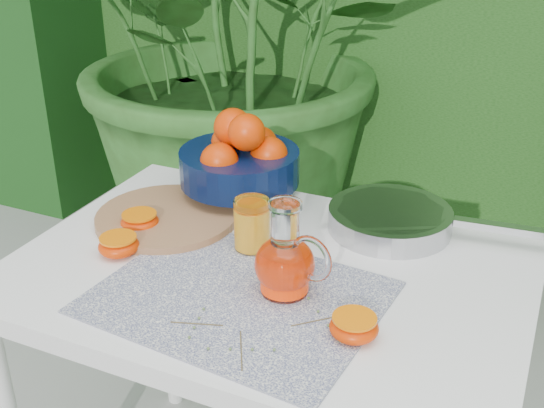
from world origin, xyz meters
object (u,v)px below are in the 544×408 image
at_px(white_table, 268,302).
at_px(fruit_bowl, 241,159).
at_px(juice_pitcher, 286,262).
at_px(saute_pan, 392,218).
at_px(cutting_board, 167,218).

height_order(white_table, fruit_bowl, fruit_bowl).
bearing_deg(white_table, juice_pitcher, -45.77).
height_order(fruit_bowl, saute_pan, fruit_bowl).
distance_m(white_table, cutting_board, 0.31).
bearing_deg(fruit_bowl, cutting_board, -118.88).
xyz_separation_m(cutting_board, fruit_bowl, (0.10, 0.18, 0.09)).
bearing_deg(cutting_board, juice_pitcher, -23.44).
height_order(juice_pitcher, saute_pan, juice_pitcher).
relative_size(white_table, fruit_bowl, 2.94).
xyz_separation_m(cutting_board, saute_pan, (0.46, 0.17, 0.02)).
distance_m(cutting_board, juice_pitcher, 0.39).
xyz_separation_m(fruit_bowl, juice_pitcher, (0.26, -0.33, -0.03)).
relative_size(fruit_bowl, saute_pan, 0.71).
height_order(fruit_bowl, juice_pitcher, fruit_bowl).
height_order(cutting_board, saute_pan, saute_pan).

